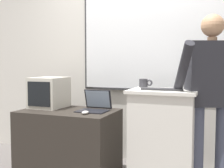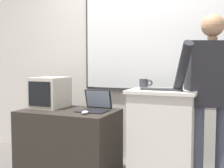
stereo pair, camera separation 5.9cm
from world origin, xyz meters
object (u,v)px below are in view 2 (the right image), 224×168
object	(u,v)px
lectern_podium	(163,138)
coffee_mug	(144,83)
wireless_keyboard	(162,89)
computer_mouse_by_laptop	(85,112)
crt_monitor	(50,92)
side_desk	(69,142)
person_presenter	(211,89)
laptop	(96,104)

from	to	relation	value
lectern_podium	coffee_mug	xyz separation A→B (m)	(-0.25, 0.18, 0.53)
wireless_keyboard	computer_mouse_by_laptop	bearing A→B (deg)	-166.69
crt_monitor	coffee_mug	world-z (taller)	crt_monitor
wireless_keyboard	coffee_mug	distance (m)	0.35
lectern_podium	side_desk	size ratio (longest dim) A/B	0.94
computer_mouse_by_laptop	crt_monitor	distance (m)	0.66
lectern_podium	wireless_keyboard	distance (m)	0.50
side_desk	wireless_keyboard	bearing A→B (deg)	1.35
computer_mouse_by_laptop	crt_monitor	world-z (taller)	crt_monitor
person_presenter	laptop	bearing A→B (deg)	159.81
coffee_mug	laptop	bearing A→B (deg)	-160.24
person_presenter	computer_mouse_by_laptop	world-z (taller)	person_presenter
computer_mouse_by_laptop	coffee_mug	world-z (taller)	coffee_mug
person_presenter	wireless_keyboard	xyz separation A→B (m)	(-0.44, -0.15, -0.01)
person_presenter	coffee_mug	bearing A→B (deg)	147.88
coffee_mug	wireless_keyboard	bearing A→B (deg)	-45.65
computer_mouse_by_laptop	coffee_mug	bearing A→B (deg)	40.58
side_desk	wireless_keyboard	distance (m)	1.19
side_desk	computer_mouse_by_laptop	world-z (taller)	computer_mouse_by_laptop
lectern_podium	side_desk	xyz separation A→B (m)	(-1.02, -0.09, -0.13)
side_desk	laptop	bearing A→B (deg)	18.78
person_presenter	computer_mouse_by_laptop	size ratio (longest dim) A/B	16.92
side_desk	coffee_mug	bearing A→B (deg)	19.41
person_presenter	side_desk	bearing A→B (deg)	162.77
crt_monitor	person_presenter	bearing A→B (deg)	2.53
wireless_keyboard	lectern_podium	bearing A→B (deg)	87.93
person_presenter	coffee_mug	xyz separation A→B (m)	(-0.68, 0.10, 0.03)
lectern_podium	person_presenter	size ratio (longest dim) A/B	0.57
side_desk	person_presenter	world-z (taller)	person_presenter
side_desk	coffee_mug	size ratio (longest dim) A/B	7.08
coffee_mug	side_desk	bearing A→B (deg)	-160.59
computer_mouse_by_laptop	crt_monitor	size ratio (longest dim) A/B	0.25
laptop	wireless_keyboard	size ratio (longest dim) A/B	0.81
lectern_podium	coffee_mug	size ratio (longest dim) A/B	6.68
laptop	computer_mouse_by_laptop	world-z (taller)	laptop
crt_monitor	side_desk	bearing A→B (deg)	-17.71
lectern_podium	laptop	xyz separation A→B (m)	(-0.74, 0.01, 0.30)
wireless_keyboard	person_presenter	bearing A→B (deg)	19.26
laptop	coffee_mug	distance (m)	0.57
wireless_keyboard	computer_mouse_by_laptop	xyz separation A→B (m)	(-0.74, -0.17, -0.24)
laptop	crt_monitor	distance (m)	0.60
lectern_podium	person_presenter	world-z (taller)	person_presenter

